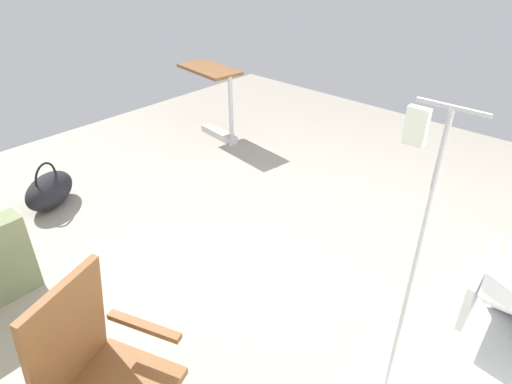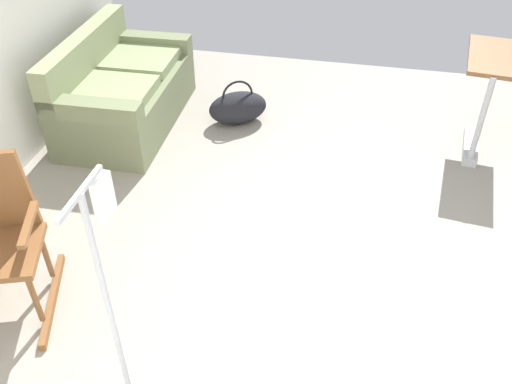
{
  "view_description": "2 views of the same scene",
  "coord_description": "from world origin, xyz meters",
  "px_view_note": "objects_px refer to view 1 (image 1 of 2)",
  "views": [
    {
      "loc": [
        -1.86,
        2.27,
        2.25
      ],
      "look_at": [
        -0.14,
        0.38,
        0.71
      ],
      "focal_mm": 30.87,
      "sensor_mm": 36.0,
      "label": 1
    },
    {
      "loc": [
        -2.49,
        -0.16,
        2.67
      ],
      "look_at": [
        -0.1,
        0.35,
        0.78
      ],
      "focal_mm": 38.02,
      "sensor_mm": 36.0,
      "label": 2
    }
  ],
  "objects_px": {
    "rocking_chair": "(101,382)",
    "duffel_bag": "(49,190)",
    "overbed_table": "(215,95)",
    "iv_pole": "(390,359)"
  },
  "relations": [
    {
      "from": "rocking_chair",
      "to": "duffel_bag",
      "type": "distance_m",
      "value": 2.61
    },
    {
      "from": "overbed_table",
      "to": "iv_pole",
      "type": "height_order",
      "value": "iv_pole"
    },
    {
      "from": "duffel_bag",
      "to": "iv_pole",
      "type": "distance_m",
      "value": 3.3
    },
    {
      "from": "overbed_table",
      "to": "rocking_chair",
      "type": "bearing_deg",
      "value": 129.29
    },
    {
      "from": "rocking_chair",
      "to": "duffel_bag",
      "type": "xyz_separation_m",
      "value": [
        2.44,
        -0.86,
        -0.35
      ]
    },
    {
      "from": "duffel_bag",
      "to": "rocking_chair",
      "type": "bearing_deg",
      "value": 160.68
    },
    {
      "from": "overbed_table",
      "to": "iv_pole",
      "type": "bearing_deg",
      "value": 151.24
    },
    {
      "from": "rocking_chair",
      "to": "iv_pole",
      "type": "xyz_separation_m",
      "value": [
        -0.84,
        -1.2,
        -0.25
      ]
    },
    {
      "from": "rocking_chair",
      "to": "iv_pole",
      "type": "bearing_deg",
      "value": -125.0
    },
    {
      "from": "iv_pole",
      "to": "rocking_chair",
      "type": "bearing_deg",
      "value": 55.0
    }
  ]
}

